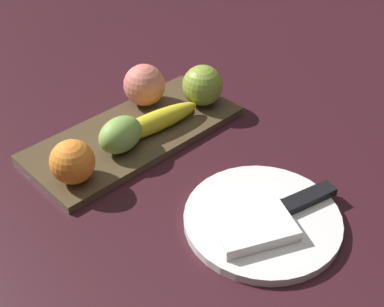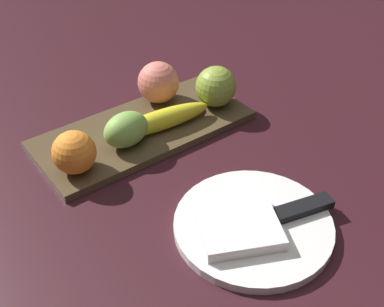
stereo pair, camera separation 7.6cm
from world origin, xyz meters
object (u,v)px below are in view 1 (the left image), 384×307
object	(u,v)px
grape_bunch	(120,135)
knife	(299,202)
folded_napkin	(250,222)
peach	(144,85)
banana	(152,123)
dinner_plate	(262,219)
fruit_tray	(135,134)
apple	(203,86)
orange_near_apple	(72,162)

from	to	relation	value
grape_bunch	knife	xyz separation A→B (m)	(-0.10, 0.28, -0.02)
grape_bunch	folded_napkin	distance (m)	0.26
peach	banana	bearing A→B (deg)	57.94
banana	knife	world-z (taller)	banana
dinner_plate	knife	distance (m)	0.06
banana	knife	xyz separation A→B (m)	(-0.03, 0.28, -0.01)
banana	folded_napkin	bearing A→B (deg)	-94.22
dinner_plate	knife	world-z (taller)	knife
grape_bunch	fruit_tray	bearing A→B (deg)	-150.80
fruit_tray	banana	world-z (taller)	banana
apple	dinner_plate	bearing A→B (deg)	61.14
banana	grape_bunch	xyz separation A→B (m)	(0.07, 0.00, 0.01)
apple	dinner_plate	size ratio (longest dim) A/B	0.33
banana	dinner_plate	distance (m)	0.26
fruit_tray	banana	distance (m)	0.04
apple	dinner_plate	world-z (taller)	apple
fruit_tray	grape_bunch	distance (m)	0.06
fruit_tray	knife	bearing A→B (deg)	100.07
banana	knife	bearing A→B (deg)	-76.93
grape_bunch	dinner_plate	world-z (taller)	grape_bunch
grape_bunch	knife	distance (m)	0.29
fruit_tray	folded_napkin	world-z (taller)	folded_napkin
apple	peach	size ratio (longest dim) A/B	0.98
banana	folded_napkin	size ratio (longest dim) A/B	1.76
banana	orange_near_apple	size ratio (longest dim) A/B	2.77
folded_napkin	knife	xyz separation A→B (m)	(-0.08, 0.02, -0.00)
grape_bunch	banana	bearing A→B (deg)	-177.74
fruit_tray	banana	xyz separation A→B (m)	(-0.02, 0.02, 0.02)
knife	folded_napkin	bearing A→B (deg)	-0.44
orange_near_apple	fruit_tray	bearing A→B (deg)	-165.53
dinner_plate	orange_near_apple	bearing A→B (deg)	-59.80
orange_near_apple	folded_napkin	bearing A→B (deg)	115.19
apple	knife	bearing A→B (deg)	72.22
orange_near_apple	peach	distance (m)	0.23
folded_napkin	knife	bearing A→B (deg)	165.68
orange_near_apple	folded_napkin	xyz separation A→B (m)	(-0.11, 0.24, -0.02)
peach	apple	bearing A→B (deg)	135.55
apple	folded_napkin	xyz separation A→B (m)	(0.17, 0.26, -0.03)
banana	orange_near_apple	xyz separation A→B (m)	(0.16, 0.01, 0.02)
fruit_tray	knife	world-z (taller)	knife
peach	dinner_plate	bearing A→B (deg)	78.37
fruit_tray	peach	size ratio (longest dim) A/B	4.95
apple	orange_near_apple	distance (m)	0.29
orange_near_apple	dinner_plate	size ratio (longest dim) A/B	0.31
orange_near_apple	grape_bunch	bearing A→B (deg)	-173.67
banana	apple	bearing A→B (deg)	7.96
apple	folded_napkin	size ratio (longest dim) A/B	0.70
grape_bunch	knife	world-z (taller)	grape_bunch
fruit_tray	grape_bunch	world-z (taller)	grape_bunch
fruit_tray	peach	bearing A→B (deg)	-142.08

